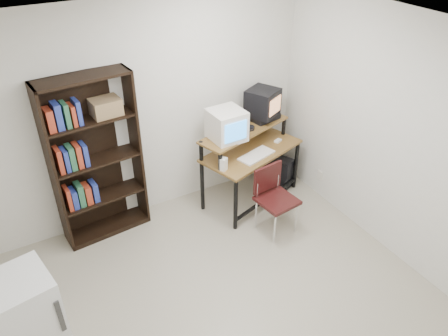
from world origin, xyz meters
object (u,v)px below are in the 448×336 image
bookshelf (94,158)px  school_chair (273,193)px  crt_monitor (227,125)px  mini_fridge (27,318)px  computer_desk (250,152)px  crt_tv (263,102)px  pc_tower (276,170)px

bookshelf → school_chair: bearing=-34.3°
crt_monitor → mini_fridge: crt_monitor is taller
computer_desk → crt_tv: 0.64m
computer_desk → school_chair: computer_desk is taller
mini_fridge → school_chair: bearing=-2.9°
crt_monitor → pc_tower: size_ratio=0.91×
computer_desk → bookshelf: size_ratio=0.73×
pc_tower → bookshelf: bearing=149.1°
pc_tower → crt_tv: bearing=122.2°
crt_tv → mini_fridge: (-3.16, -1.24, -0.78)m
crt_tv → pc_tower: size_ratio=1.06×
bookshelf → mini_fridge: size_ratio=2.23×
pc_tower → bookshelf: 2.46m
crt_monitor → mini_fridge: (-2.52, -1.04, -0.72)m
mini_fridge → pc_tower: bearing=8.0°
school_chair → pc_tower: bearing=45.4°
computer_desk → mini_fridge: size_ratio=1.63×
pc_tower → computer_desk: bearing=164.7°
pc_tower → school_chair: size_ratio=0.55×
computer_desk → crt_tv: crt_tv is taller
bookshelf → pc_tower: bearing=-10.7°
crt_tv → school_chair: 1.19m
school_chair → computer_desk: bearing=75.3°
computer_desk → crt_monitor: (-0.34, 0.00, 0.46)m
crt_monitor → computer_desk: bearing=-3.3°
crt_tv → pc_tower: (0.19, -0.12, -1.01)m
school_chair → mini_fridge: 2.80m
crt_monitor → mini_fridge: bearing=-160.3°
computer_desk → mini_fridge: 3.06m
bookshelf → mini_fridge: 1.78m
crt_monitor → bookshelf: (-1.49, 0.30, -0.16)m
computer_desk → bookshelf: bearing=153.3°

